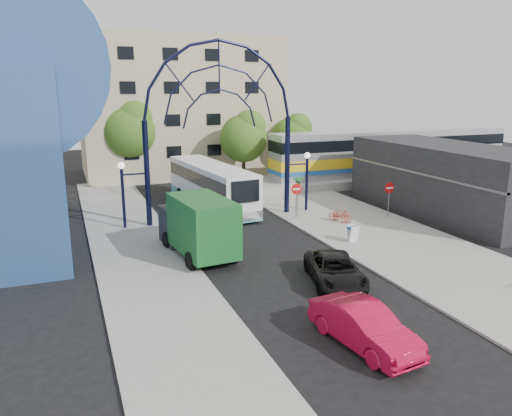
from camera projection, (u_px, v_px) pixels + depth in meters
name	position (u px, v px, depth m)	size (l,w,h in m)	color
ground	(316.00, 295.00, 22.25)	(120.00, 120.00, 0.00)	black
sidewalk_east	(407.00, 247.00, 28.68)	(8.00, 56.00, 0.12)	gray
plaza_west	(147.00, 268.00, 25.37)	(5.00, 50.00, 0.12)	gray
gateway_arch	(220.00, 95.00, 32.90)	(13.64, 0.44, 12.10)	black
stop_sign	(296.00, 192.00, 34.33)	(0.80, 0.07, 2.50)	slate
do_not_enter_sign	(389.00, 191.00, 34.72)	(0.76, 0.07, 2.48)	slate
street_name_sign	(298.00, 188.00, 34.99)	(0.70, 0.70, 2.80)	slate
sandwich_board	(353.00, 231.00, 29.46)	(0.55, 0.61, 0.99)	white
commercial_block_east	(447.00, 179.00, 36.36)	(6.00, 16.00, 5.00)	black
apartment_block	(179.00, 107.00, 52.96)	(20.00, 12.10, 14.00)	tan
train_platform	(391.00, 177.00, 49.13)	(32.00, 5.00, 0.80)	gray
train_car	(393.00, 152.00, 48.54)	(25.10, 3.05, 4.20)	#B7B7BC
tree_north_a	(245.00, 136.00, 46.79)	(4.48, 4.48, 7.00)	#382314
tree_north_b	(130.00, 128.00, 46.73)	(5.12, 5.12, 8.00)	#382314
tree_north_c	(293.00, 135.00, 50.80)	(4.16, 4.16, 6.50)	#382314
city_bus	(211.00, 185.00, 38.08)	(3.82, 12.28, 3.32)	white
green_truck	(197.00, 226.00, 27.20)	(3.11, 6.90, 3.38)	black
black_suv	(335.00, 270.00, 23.41)	(2.24, 4.86, 1.35)	black
red_sedan	(364.00, 326.00, 17.72)	(1.63, 4.67, 1.54)	#B50B30
bike_near_a	(338.00, 216.00, 33.89)	(0.55, 1.59, 0.84)	red
bike_near_b	(342.00, 215.00, 33.86)	(0.45, 1.60, 0.96)	#D14D29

